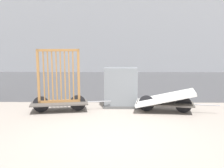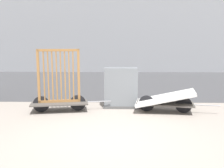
% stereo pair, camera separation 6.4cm
% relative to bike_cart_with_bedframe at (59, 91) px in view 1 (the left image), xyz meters
% --- Properties ---
extents(ground_plane, '(60.00, 60.00, 0.00)m').
position_rel_bike_cart_with_bedframe_xyz_m(ground_plane, '(1.51, -2.25, -0.60)').
color(ground_plane, gray).
extents(road_strip, '(56.00, 9.29, 0.01)m').
position_rel_bike_cart_with_bedframe_xyz_m(road_strip, '(1.51, 5.85, -0.59)').
color(road_strip, '#424244').
rests_on(road_strip, ground_plane).
extents(building_facade, '(48.00, 4.00, 9.37)m').
position_rel_bike_cart_with_bedframe_xyz_m(building_facade, '(1.51, 12.49, 4.09)').
color(building_facade, gray).
rests_on(building_facade, ground_plane).
extents(bike_cart_with_bedframe, '(2.34, 0.95, 1.80)m').
position_rel_bike_cart_with_bedframe_xyz_m(bike_cart_with_bedframe, '(0.00, 0.00, 0.00)').
color(bike_cart_with_bedframe, '#4C4742').
rests_on(bike_cart_with_bedframe, ground_plane).
extents(bike_cart_with_mattress, '(2.37, 1.16, 0.66)m').
position_rel_bike_cart_with_bedframe_xyz_m(bike_cart_with_mattress, '(3.03, -0.00, -0.23)').
color(bike_cart_with_mattress, '#4C4742').
rests_on(bike_cart_with_mattress, ground_plane).
extents(utility_cabinet, '(1.06, 0.46, 1.23)m').
position_rel_bike_cart_with_bedframe_xyz_m(utility_cabinet, '(1.77, 0.52, -0.03)').
color(utility_cabinet, '#4C4C4C').
rests_on(utility_cabinet, ground_plane).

